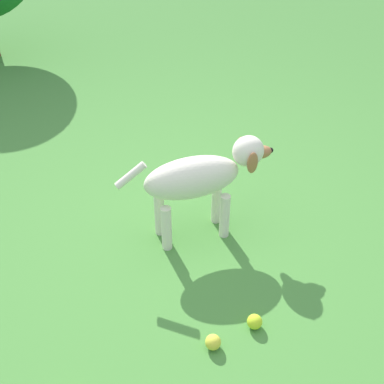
% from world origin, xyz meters
% --- Properties ---
extents(ground, '(14.00, 14.00, 0.00)m').
position_xyz_m(ground, '(0.00, 0.00, 0.00)').
color(ground, '#478438').
extents(dog, '(0.79, 0.25, 0.53)m').
position_xyz_m(dog, '(0.20, 0.08, 0.35)').
color(dog, silver).
rests_on(dog, ground).
extents(tennis_ball_0, '(0.07, 0.07, 0.07)m').
position_xyz_m(tennis_ball_0, '(-0.07, -0.57, 0.03)').
color(tennis_ball_0, yellow).
rests_on(tennis_ball_0, ground).
extents(tennis_ball_1, '(0.07, 0.07, 0.07)m').
position_xyz_m(tennis_ball_1, '(0.14, -0.56, 0.03)').
color(tennis_ball_1, '#C1DE28').
rests_on(tennis_ball_1, ground).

